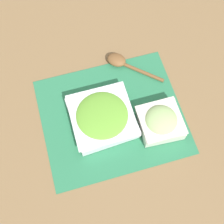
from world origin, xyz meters
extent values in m
plane|color=olive|center=(0.00, 0.00, 0.00)|extent=(3.00, 3.00, 0.00)
cube|color=#2D7A51|center=(0.00, 0.00, 0.00)|extent=(0.45, 0.39, 0.00)
cube|color=silver|center=(0.14, -0.07, 0.02)|extent=(0.13, 0.13, 0.04)
cube|color=silver|center=(0.14, -0.07, 0.05)|extent=(0.13, 0.13, 0.00)
ellipsoid|color=#A8CC7F|center=(0.14, -0.07, 0.05)|extent=(0.10, 0.10, 0.05)
cube|color=white|center=(-0.03, -0.01, 0.02)|extent=(0.20, 0.20, 0.04)
cube|color=white|center=(-0.03, -0.01, 0.04)|extent=(0.19, 0.19, 0.00)
ellipsoid|color=#6BAD38|center=(-0.03, -0.01, 0.04)|extent=(0.17, 0.17, 0.03)
cylinder|color=brown|center=(0.14, 0.13, 0.01)|extent=(0.13, 0.12, 0.01)
ellipsoid|color=brown|center=(0.07, 0.19, 0.02)|extent=(0.08, 0.08, 0.03)
camera|label=1|loc=(-0.11, -0.38, 0.93)|focal=50.00mm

